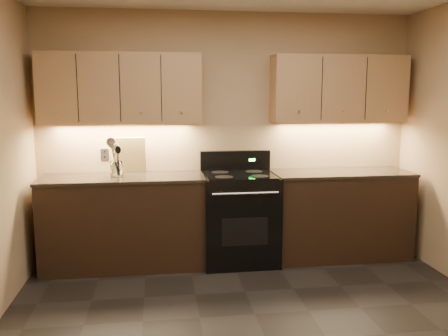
% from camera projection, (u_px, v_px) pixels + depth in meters
% --- Properties ---
extents(wall_back, '(4.00, 0.04, 2.60)m').
position_uv_depth(wall_back, '(227.00, 136.00, 5.12)').
color(wall_back, tan).
rests_on(wall_back, ground).
extents(counter_left, '(1.62, 0.62, 0.93)m').
position_uv_depth(counter_left, '(124.00, 222.00, 4.80)').
color(counter_left, black).
rests_on(counter_left, ground).
extents(counter_right, '(1.46, 0.62, 0.93)m').
position_uv_depth(counter_right, '(339.00, 214.00, 5.11)').
color(counter_right, black).
rests_on(counter_right, ground).
extents(stove, '(0.76, 0.68, 1.14)m').
position_uv_depth(stove, '(239.00, 217.00, 4.94)').
color(stove, black).
rests_on(stove, ground).
extents(upper_cab_left, '(1.60, 0.30, 0.70)m').
position_uv_depth(upper_cab_left, '(121.00, 88.00, 4.74)').
color(upper_cab_left, '#A38451').
rests_on(upper_cab_left, wall_back).
extents(upper_cab_right, '(1.44, 0.30, 0.70)m').
position_uv_depth(upper_cab_right, '(339.00, 89.00, 5.05)').
color(upper_cab_right, '#A38451').
rests_on(upper_cab_right, wall_back).
extents(outlet_plate, '(0.08, 0.01, 0.12)m').
position_uv_depth(outlet_plate, '(105.00, 154.00, 4.96)').
color(outlet_plate, '#B2B5BA').
rests_on(outlet_plate, wall_back).
extents(utensil_crock, '(0.15, 0.15, 0.15)m').
position_uv_depth(utensil_crock, '(117.00, 169.00, 4.75)').
color(utensil_crock, white).
rests_on(utensil_crock, counter_left).
extents(cutting_board, '(0.31, 0.12, 0.38)m').
position_uv_depth(cutting_board, '(131.00, 155.00, 4.95)').
color(cutting_board, tan).
rests_on(cutting_board, counter_left).
extents(wooden_spoon, '(0.11, 0.10, 0.32)m').
position_uv_depth(wooden_spoon, '(112.00, 160.00, 4.71)').
color(wooden_spoon, tan).
rests_on(wooden_spoon, utensil_crock).
extents(black_spoon, '(0.09, 0.18, 0.32)m').
position_uv_depth(black_spoon, '(117.00, 159.00, 4.76)').
color(black_spoon, black).
rests_on(black_spoon, utensil_crock).
extents(black_turner, '(0.17, 0.19, 0.37)m').
position_uv_depth(black_turner, '(118.00, 158.00, 4.71)').
color(black_turner, black).
rests_on(black_turner, utensil_crock).
extents(steel_spatula, '(0.17, 0.11, 0.36)m').
position_uv_depth(steel_spatula, '(120.00, 157.00, 4.75)').
color(steel_spatula, silver).
rests_on(steel_spatula, utensil_crock).
extents(steel_skimmer, '(0.18, 0.12, 0.38)m').
position_uv_depth(steel_skimmer, '(120.00, 157.00, 4.73)').
color(steel_skimmer, silver).
rests_on(steel_skimmer, utensil_crock).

